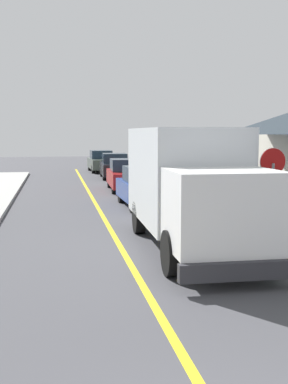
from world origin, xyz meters
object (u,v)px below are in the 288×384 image
(parked_van_across, at_px, (234,191))
(parked_car_far, at_px, (115,166))
(box_truck, at_px, (189,182))
(parked_car_near, at_px, (145,188))
(parked_car_mid, at_px, (126,176))
(stop_sign, at_px, (273,175))
(parked_car_furthest, at_px, (101,162))

(parked_van_across, bearing_deg, parked_car_far, 101.38)
(box_truck, bearing_deg, parked_car_near, 88.83)
(parked_car_mid, bearing_deg, box_truck, -90.89)
(parked_car_near, bearing_deg, parked_car_mid, 89.46)
(parked_car_near, bearing_deg, stop_sign, -69.49)
(parked_car_mid, relative_size, parked_car_far, 1.00)
(parked_car_far, height_order, stop_sign, stop_sign)
(parked_van_across, bearing_deg, stop_sign, -98.40)
(parked_car_near, height_order, parked_car_furthest, same)
(stop_sign, bearing_deg, parked_car_near, 110.51)
(parked_car_near, xyz_separation_m, parked_van_across, (3.23, -1.73, 0.00))
(parked_car_near, bearing_deg, box_truck, -91.17)
(parked_car_far, relative_size, stop_sign, 1.68)
(parked_car_far, bearing_deg, box_truck, -91.23)
(parked_car_near, relative_size, parked_van_across, 1.00)
(parked_car_furthest, xyz_separation_m, parked_van_across, (3.33, -20.26, 0.00))
(stop_sign, bearing_deg, box_truck, -167.75)
(parked_car_near, xyz_separation_m, parked_car_far, (0.28, 12.91, 0.00))
(parked_car_furthest, relative_size, stop_sign, 1.68)
(parked_car_furthest, height_order, parked_van_across, same)
(parked_car_near, distance_m, stop_sign, 7.21)
(parked_car_far, relative_size, parked_car_furthest, 1.00)
(parked_car_near, relative_size, stop_sign, 1.68)
(parked_car_near, height_order, parked_van_across, same)
(box_truck, height_order, parked_van_across, box_truck)
(parked_car_far, bearing_deg, parked_car_mid, -91.85)
(parked_van_across, height_order, stop_sign, stop_sign)
(parked_car_mid, distance_m, stop_sign, 12.83)
(box_truck, distance_m, parked_car_near, 7.32)
(parked_car_mid, xyz_separation_m, parked_van_across, (3.17, -7.60, 0.00))
(parked_car_near, xyz_separation_m, stop_sign, (2.50, -6.68, 1.06))
(box_truck, distance_m, stop_sign, 2.71)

